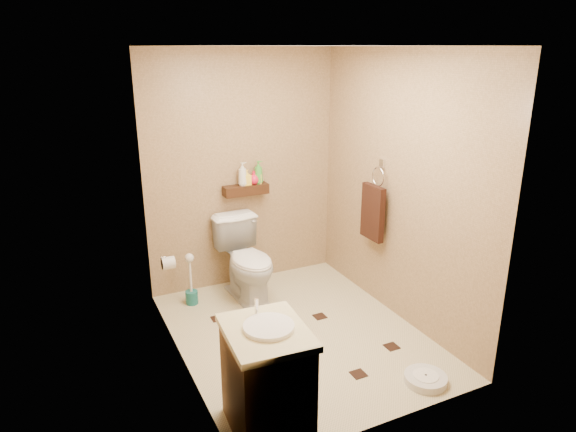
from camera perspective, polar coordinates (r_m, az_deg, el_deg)
ground at (r=4.61m, az=1.05°, el=-12.97°), size 2.50×2.50×0.00m
wall_back at (r=5.23m, az=-5.08°, el=5.03°), size 2.00×0.04×2.40m
wall_front at (r=3.12m, az=11.60°, el=-4.60°), size 2.00×0.04×2.40m
wall_left at (r=3.79m, az=-12.46°, el=-0.50°), size 0.04×2.50×2.40m
wall_right at (r=4.64m, az=12.24°, el=2.97°), size 0.04×2.50×2.40m
ceiling at (r=3.94m, az=1.26°, el=18.39°), size 2.00×2.50×0.02m
wall_shelf at (r=5.20m, az=-4.71°, el=2.92°), size 0.46×0.14×0.10m
floor_accents at (r=4.60m, az=1.67°, el=-13.00°), size 1.28×1.39×0.01m
toilet at (r=5.06m, az=-4.53°, el=-4.95°), size 0.48×0.80×0.80m
vanity at (r=3.44m, az=-2.36°, el=-17.59°), size 0.54×0.64×0.85m
bathroom_scale at (r=4.16m, az=15.03°, el=-17.07°), size 0.34×0.34×0.06m
toilet_brush at (r=5.10m, az=-10.72°, el=-7.68°), size 0.12×0.12×0.53m
towel_ring at (r=4.85m, az=9.44°, el=0.69°), size 0.12×0.30×0.76m
toilet_paper at (r=4.61m, az=-13.18°, el=-5.09°), size 0.12×0.11×0.12m
bottle_a at (r=5.15m, az=-5.08°, el=4.68°), size 0.10×0.10×0.23m
bottle_b at (r=5.17m, az=-4.57°, el=4.31°), size 0.07×0.07×0.16m
bottle_c at (r=5.20m, az=-3.81°, el=4.30°), size 0.11×0.11×0.14m
bottle_d at (r=5.21m, az=-3.31°, el=4.88°), size 0.13×0.13×0.23m
bottle_e at (r=5.22m, az=-3.30°, el=4.43°), size 0.09×0.09×0.15m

